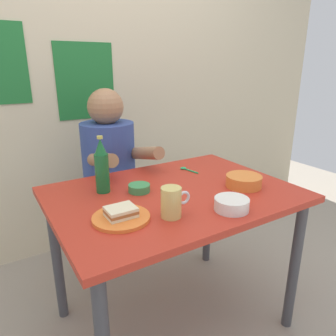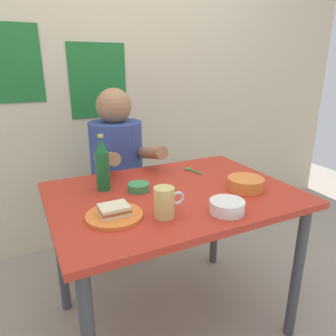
{
  "view_description": "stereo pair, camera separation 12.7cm",
  "coord_description": "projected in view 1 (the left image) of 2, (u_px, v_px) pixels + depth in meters",
  "views": [
    {
      "loc": [
        -0.72,
        -1.13,
        1.3
      ],
      "look_at": [
        0.0,
        0.05,
        0.84
      ],
      "focal_mm": 33.51,
      "sensor_mm": 36.0,
      "label": 1
    },
    {
      "loc": [
        -0.61,
        -1.19,
        1.3
      ],
      "look_at": [
        0.0,
        0.05,
        0.84
      ],
      "focal_mm": 33.51,
      "sensor_mm": 36.0,
      "label": 2
    }
  ],
  "objects": [
    {
      "name": "dip_bowl_green",
      "position": [
        139.0,
        188.0,
        1.44
      ],
      "size": [
        0.1,
        0.1,
        0.03
      ],
      "color": "#388C4C",
      "rests_on": "dining_table"
    },
    {
      "name": "dining_table",
      "position": [
        174.0,
        210.0,
        1.48
      ],
      "size": [
        1.1,
        0.8,
        0.74
      ],
      "color": "#B72D1E",
      "rests_on": "ground"
    },
    {
      "name": "plate_orange",
      "position": [
        121.0,
        218.0,
        1.19
      ],
      "size": [
        0.22,
        0.22,
        0.01
      ],
      "primitive_type": "cylinder",
      "color": "orange",
      "rests_on": "dining_table"
    },
    {
      "name": "spoon",
      "position": [
        186.0,
        169.0,
        1.74
      ],
      "size": [
        0.04,
        0.12,
        0.01
      ],
      "color": "#26A559",
      "rests_on": "dining_table"
    },
    {
      "name": "soup_bowl_orange",
      "position": [
        244.0,
        180.0,
        1.5
      ],
      "size": [
        0.17,
        0.17,
        0.05
      ],
      "color": "orange",
      "rests_on": "dining_table"
    },
    {
      "name": "beer_mug",
      "position": [
        172.0,
        202.0,
        1.19
      ],
      "size": [
        0.13,
        0.08,
        0.12
      ],
      "color": "#D1BC66",
      "rests_on": "dining_table"
    },
    {
      "name": "beer_bottle",
      "position": [
        102.0,
        167.0,
        1.41
      ],
      "size": [
        0.06,
        0.06,
        0.26
      ],
      "color": "#19602D",
      "rests_on": "dining_table"
    },
    {
      "name": "sandwich",
      "position": [
        121.0,
        212.0,
        1.18
      ],
      "size": [
        0.11,
        0.09,
        0.04
      ],
      "color": "beige",
      "rests_on": "plate_orange"
    },
    {
      "name": "person_seated",
      "position": [
        109.0,
        156.0,
        1.91
      ],
      "size": [
        0.33,
        0.56,
        0.72
      ],
      "color": "#33478C",
      "rests_on": "stool"
    },
    {
      "name": "stool",
      "position": [
        112.0,
        217.0,
        2.05
      ],
      "size": [
        0.34,
        0.34,
        0.45
      ],
      "color": "#4C4C51",
      "rests_on": "ground"
    },
    {
      "name": "wall_back",
      "position": [
        91.0,
        64.0,
        2.12
      ],
      "size": [
        4.4,
        0.09,
        2.6
      ],
      "color": "beige",
      "rests_on": "ground"
    },
    {
      "name": "ground_plane",
      "position": [
        173.0,
        319.0,
        1.68
      ],
      "size": [
        6.0,
        6.0,
        0.0
      ],
      "primitive_type": "plane",
      "color": "gray"
    },
    {
      "name": "rice_bowl_white",
      "position": [
        232.0,
        204.0,
        1.26
      ],
      "size": [
        0.14,
        0.14,
        0.05
      ],
      "color": "silver",
      "rests_on": "dining_table"
    }
  ]
}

